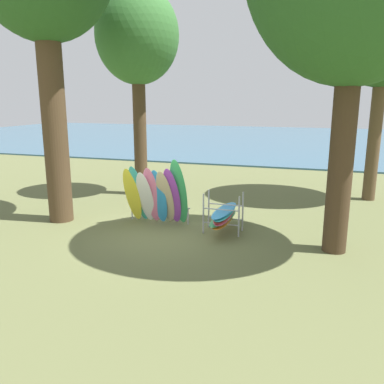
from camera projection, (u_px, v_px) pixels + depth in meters
The scene contains 5 objects.
ground_plane at pixel (160, 233), 12.22m from camera, with size 80.00×80.00×0.00m, color #60663D.
lake_water at pixel (276, 139), 41.02m from camera, with size 80.00×36.00×0.10m, color #38607A.
tree_far_left_back at pixel (137, 39), 15.91m from camera, with size 3.36×3.36×8.46m.
leaning_board_pile at pixel (156, 196), 12.92m from camera, with size 2.20×0.98×2.25m.
board_storage_rack at pixel (224, 215), 12.24m from camera, with size 1.15×2.13×1.25m.
Camera 1 is at (4.53, -10.73, 4.02)m, focal length 37.18 mm.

